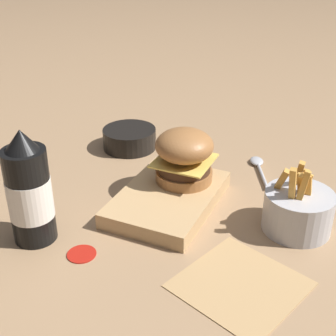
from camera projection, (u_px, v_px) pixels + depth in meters
name	position (u px, v px, depth m)	size (l,w,h in m)	color
ground_plane	(188.00, 208.00, 0.87)	(6.00, 6.00, 0.00)	#9E7A56
serving_board	(168.00, 199.00, 0.87)	(0.24, 0.17, 0.03)	tan
burger	(184.00, 155.00, 0.88)	(0.11, 0.11, 0.10)	#9E6638
ketchup_bottle	(29.00, 192.00, 0.75)	(0.07, 0.07, 0.20)	black
fries_basket	(298.00, 210.00, 0.80)	(0.12, 0.12, 0.13)	#B7B7BC
side_bowl	(129.00, 138.00, 1.09)	(0.12, 0.12, 0.05)	black
spoon	(258.00, 165.00, 1.01)	(0.13, 0.08, 0.01)	#B2B2B7
ketchup_puddle	(82.00, 254.00, 0.75)	(0.05, 0.05, 0.00)	#B21E14
parchment_square	(240.00, 284.00, 0.69)	(0.21, 0.21, 0.00)	tan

